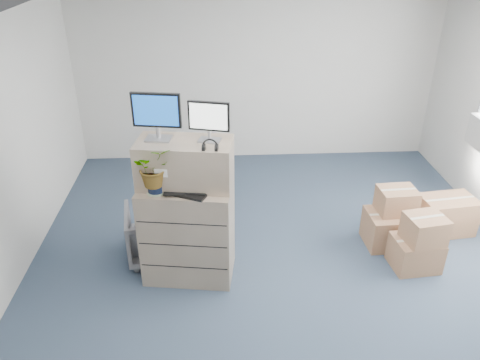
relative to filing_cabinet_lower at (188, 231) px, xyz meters
name	(u,v)px	position (x,y,z in m)	size (l,w,h in m)	color
ground	(281,284)	(1.05, -0.28, -0.58)	(7.00, 7.00, 0.00)	#29364A
wall_back	(257,78)	(1.05, 3.23, 0.82)	(6.00, 0.02, 2.80)	beige
filing_cabinet_lower	(188,231)	(0.00, 0.00, 0.00)	(1.00, 0.61, 1.16)	gray
filing_cabinet_upper	(185,163)	(0.01, 0.05, 0.83)	(1.00, 0.50, 0.50)	gray
monitor_left	(156,114)	(-0.25, 0.12, 1.36)	(0.51, 0.23, 0.50)	#99999E
monitor_right	(209,119)	(0.27, 0.05, 1.32)	(0.42, 0.21, 0.42)	#99999E
headphones	(210,146)	(0.28, -0.17, 1.12)	(0.16, 0.16, 0.02)	black
keyboard	(185,192)	(0.00, -0.16, 0.59)	(0.49, 0.20, 0.03)	black
mouse	(212,189)	(0.28, -0.11, 0.60)	(0.12, 0.07, 0.04)	silver
water_bottle	(195,175)	(0.11, 0.02, 0.71)	(0.07, 0.07, 0.26)	#969A9F
phone_dock	(184,181)	(-0.01, 0.02, 0.63)	(0.07, 0.06, 0.15)	silver
external_drive	(219,179)	(0.37, 0.09, 0.61)	(0.22, 0.16, 0.07)	black
tissue_box	(214,172)	(0.31, 0.09, 0.69)	(0.26, 0.13, 0.10)	#3E7FD4
potted_plant	(154,171)	(-0.30, -0.11, 0.83)	(0.51, 0.54, 0.43)	#90A282
office_chair	(156,230)	(-0.41, 0.37, -0.22)	(0.71, 0.66, 0.73)	#56555A
cardboard_boxes	(417,225)	(2.85, 0.38, -0.28)	(1.52, 1.23, 0.76)	#8D6144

